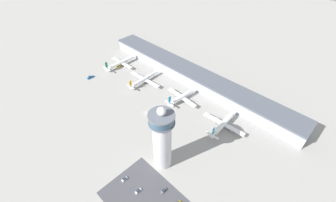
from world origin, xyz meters
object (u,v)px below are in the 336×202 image
service_truck_fuel (90,77)px  car_red_hatchback (125,179)px  airplane_gate_delta (223,124)px  service_truck_baggage (119,66)px  control_tower (162,139)px  airplane_gate_alpha (121,63)px  airplane_gate_bravo (144,79)px  airplane_gate_charlie (181,97)px  car_white_wagon (164,191)px  car_green_van (138,191)px  service_truck_catering (148,82)px

service_truck_fuel → car_red_hatchback: bearing=-21.0°
airplane_gate_delta → service_truck_baggage: bearing=-178.6°
control_tower → service_truck_baggage: control_tower is taller
airplane_gate_delta → car_red_hatchback: 93.00m
airplane_gate_alpha → control_tower: bearing=-24.5°
airplane_gate_bravo → airplane_gate_charlie: 50.09m
car_red_hatchback → service_truck_baggage: bearing=145.4°
car_white_wagon → car_green_van: 17.24m
airplane_gate_alpha → service_truck_catering: bearing=-0.9°
car_red_hatchback → service_truck_catering: bearing=130.1°
service_truck_baggage → car_green_van: size_ratio=1.74×
control_tower → airplane_gate_delta: 66.87m
service_truck_catering → service_truck_baggage: size_ratio=0.79×
control_tower → airplane_gate_alpha: size_ratio=1.31×
airplane_gate_delta → service_truck_fuel: airplane_gate_delta is taller
control_tower → service_truck_fuel: size_ratio=6.81×
car_white_wagon → airplane_gate_bravo: bearing=145.0°
control_tower → car_red_hatchback: size_ratio=12.62×
airplane_gate_alpha → airplane_gate_charlie: size_ratio=1.14×
airplane_gate_bravo → airplane_gate_delta: bearing=2.1°
airplane_gate_alpha → car_white_wagon: airplane_gate_alpha is taller
service_truck_baggage → airplane_gate_delta: bearing=1.4°
service_truck_catering → service_truck_fuel: 67.04m
control_tower → airplane_gate_delta: (11.79, 61.72, -22.87)m
airplane_gate_charlie → service_truck_fuel: size_ratio=4.58×
airplane_gate_bravo → service_truck_baggage: size_ratio=5.04×
airplane_gate_charlie → service_truck_baggage: bearing=-176.9°
airplane_gate_charlie → car_red_hatchback: size_ratio=8.48×
service_truck_fuel → car_green_van: 150.76m
control_tower → airplane_gate_delta: bearing=79.2°
service_truck_catering → car_green_van: 125.31m
car_green_van → car_red_hatchback: (-13.68, -1.11, 0.06)m
airplane_gate_alpha → service_truck_catering: (50.54, -0.77, -3.22)m
car_white_wagon → car_green_van: bearing=-134.4°
service_truck_baggage → car_red_hatchback: bearing=-34.6°
car_white_wagon → airplane_gate_charlie: bearing=125.0°
airplane_gate_bravo → service_truck_fuel: bearing=-143.2°
control_tower → airplane_gate_charlie: 77.47m
service_truck_baggage → car_white_wagon: size_ratio=1.93×
car_green_van → car_red_hatchback: size_ratio=1.09×
airplane_gate_delta → car_red_hatchback: (-20.77, -90.57, -3.66)m
airplane_gate_charlie → airplane_gate_bravo: bearing=-173.9°
airplane_gate_charlie → car_red_hatchback: 96.83m
car_white_wagon → car_red_hatchback: size_ratio=0.98×
service_truck_baggage → car_red_hatchback: 153.06m
control_tower → service_truck_baggage: (-134.99, 58.03, -26.29)m
airplane_gate_bravo → airplane_gate_delta: 100.08m
service_truck_baggage → service_truck_fuel: bearing=-94.7°
control_tower → car_red_hatchback: bearing=-107.3°
airplane_gate_alpha → airplane_gate_charlie: bearing=1.2°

